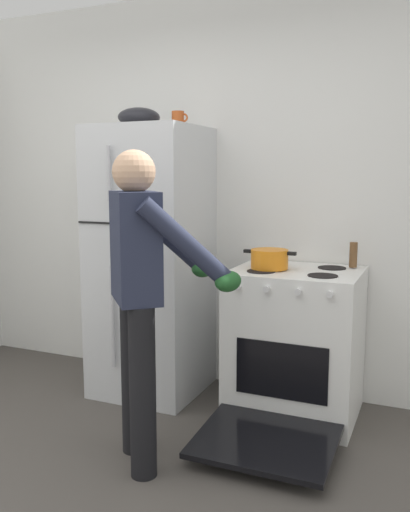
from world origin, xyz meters
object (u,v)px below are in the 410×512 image
(pepper_mill, at_px, (353,255))
(mixing_bowl, at_px, (139,117))
(coffee_mug, at_px, (178,119))
(person_cook, at_px, (144,281))
(stove_range, at_px, (295,345))
(red_pot, at_px, (269,259))
(refrigerator, at_px, (152,262))

(pepper_mill, height_order, mixing_bowl, mixing_bowl)
(mixing_bowl, bearing_deg, coffee_mug, 10.78)
(pepper_mill, xyz_separation_m, mixing_bowl, (-1.38, -0.20, 0.86))
(person_cook, bearing_deg, pepper_mill, 51.45)
(stove_range, xyz_separation_m, person_cook, (-0.56, -0.86, 0.51))
(stove_range, bearing_deg, person_cook, -123.04)
(stove_range, distance_m, pepper_mill, 0.66)
(mixing_bowl, bearing_deg, red_pot, -3.11)
(refrigerator, height_order, pepper_mill, refrigerator)
(person_cook, xyz_separation_m, pepper_mill, (0.86, 1.08, 0.04))
(red_pot, relative_size, mixing_bowl, 1.18)
(red_pot, bearing_deg, pepper_mill, 28.52)
(refrigerator, xyz_separation_m, person_cook, (0.44, -0.88, 0.06))
(mixing_bowl, bearing_deg, pepper_mill, 8.25)
(pepper_mill, bearing_deg, stove_range, -144.00)
(person_cook, distance_m, coffee_mug, 1.31)
(coffee_mug, bearing_deg, red_pot, -8.65)
(refrigerator, relative_size, red_pot, 5.50)
(coffee_mug, distance_m, mixing_bowl, 0.27)
(red_pot, height_order, mixing_bowl, mixing_bowl)
(coffee_mug, bearing_deg, stove_range, -4.75)
(stove_range, bearing_deg, coffee_mug, 175.25)
(stove_range, bearing_deg, mixing_bowl, 179.05)
(coffee_mug, bearing_deg, pepper_mill, 7.65)
(refrigerator, bearing_deg, coffee_mug, 15.40)
(stove_range, bearing_deg, red_pot, -168.67)
(pepper_mill, bearing_deg, coffee_mug, -172.35)
(person_cook, height_order, coffee_mug, coffee_mug)
(refrigerator, xyz_separation_m, coffee_mug, (0.18, 0.05, 0.94))
(stove_range, height_order, pepper_mill, pepper_mill)
(refrigerator, relative_size, coffee_mug, 16.00)
(coffee_mug, xyz_separation_m, mixing_bowl, (-0.26, -0.05, 0.01))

